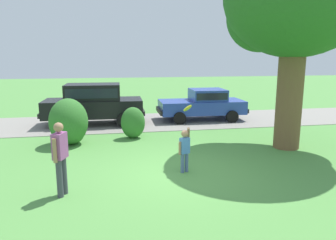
% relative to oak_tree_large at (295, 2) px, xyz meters
% --- Properties ---
extents(ground_plane, '(80.00, 80.00, 0.00)m').
position_rel_oak_tree_large_xyz_m(ground_plane, '(-4.37, -1.96, -4.95)').
color(ground_plane, '#518E42').
extents(driveway_strip, '(28.00, 4.40, 0.02)m').
position_rel_oak_tree_large_xyz_m(driveway_strip, '(-4.37, 5.20, -4.94)').
color(driveway_strip, gray).
rests_on(driveway_strip, ground).
extents(oak_tree_large, '(4.80, 4.78, 7.19)m').
position_rel_oak_tree_large_xyz_m(oak_tree_large, '(0.00, 0.00, 0.00)').
color(oak_tree_large, brown).
rests_on(oak_tree_large, ground).
extents(shrub_near_tree, '(1.39, 1.47, 1.70)m').
position_rel_oak_tree_large_xyz_m(shrub_near_tree, '(-7.64, 1.65, -4.17)').
color(shrub_near_tree, '#33702B').
rests_on(shrub_near_tree, ground).
extents(shrub_centre_left, '(0.95, 0.76, 1.24)m').
position_rel_oak_tree_large_xyz_m(shrub_centre_left, '(-5.29, 2.16, -4.33)').
color(shrub_centre_left, '#33702B').
rests_on(shrub_centre_left, ground).
extents(parked_sedan, '(4.43, 2.15, 1.56)m').
position_rel_oak_tree_large_xyz_m(parked_sedan, '(-1.53, 5.24, -4.11)').
color(parked_sedan, '#28429E').
rests_on(parked_sedan, ground).
extents(parked_suv, '(4.74, 2.18, 1.92)m').
position_rel_oak_tree_large_xyz_m(parked_suv, '(-6.93, 5.04, -3.88)').
color(parked_suv, black).
rests_on(parked_suv, ground).
extents(child_thrower, '(0.39, 0.37, 1.29)m').
position_rel_oak_tree_large_xyz_m(child_thrower, '(-4.15, -1.91, -4.24)').
color(child_thrower, '#4C608C').
rests_on(child_thrower, ground).
extents(frisbee, '(0.32, 0.26, 0.28)m').
position_rel_oak_tree_large_xyz_m(frisbee, '(-3.91, -1.26, -3.25)').
color(frisbee, yellow).
extents(adult_onlooker, '(0.33, 0.50, 1.74)m').
position_rel_oak_tree_large_xyz_m(adult_onlooker, '(-7.29, -2.90, -3.97)').
color(adult_onlooker, '#3F3F4C').
rests_on(adult_onlooker, ground).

